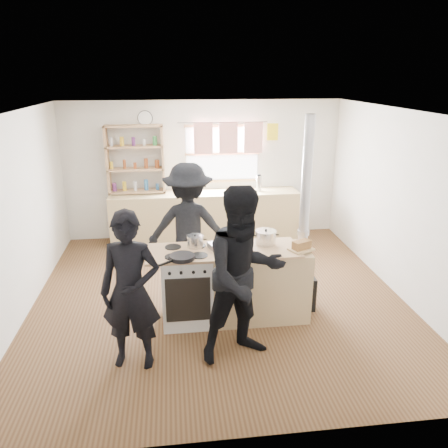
{
  "coord_description": "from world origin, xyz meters",
  "views": [
    {
      "loc": [
        -0.58,
        -5.37,
        2.95
      ],
      "look_at": [
        0.06,
        -0.1,
        1.1
      ],
      "focal_mm": 35.0,
      "sensor_mm": 36.0,
      "label": 1
    }
  ],
  "objects_px": {
    "thermos": "(259,183)",
    "stockpot_stove": "(195,241)",
    "cooking_island": "(235,284)",
    "flue_heater": "(301,261)",
    "roast_tray": "(225,246)",
    "stockpot_counter": "(266,237)",
    "person_near_right": "(244,276)",
    "skillet_greens": "(182,257)",
    "bread_board": "(302,246)",
    "person_near_left": "(131,292)",
    "person_far": "(189,228)"
  },
  "relations": [
    {
      "from": "stockpot_stove",
      "to": "person_near_right",
      "type": "bearing_deg",
      "value": -63.63
    },
    {
      "from": "person_near_right",
      "to": "thermos",
      "type": "bearing_deg",
      "value": 59.42
    },
    {
      "from": "thermos",
      "to": "skillet_greens",
      "type": "height_order",
      "value": "thermos"
    },
    {
      "from": "roast_tray",
      "to": "stockpot_stove",
      "type": "bearing_deg",
      "value": 165.69
    },
    {
      "from": "flue_heater",
      "to": "person_near_left",
      "type": "distance_m",
      "value": 2.28
    },
    {
      "from": "cooking_island",
      "to": "flue_heater",
      "type": "relative_size",
      "value": 0.79
    },
    {
      "from": "bread_board",
      "to": "skillet_greens",
      "type": "bearing_deg",
      "value": -176.31
    },
    {
      "from": "thermos",
      "to": "roast_tray",
      "type": "relative_size",
      "value": 0.69
    },
    {
      "from": "cooking_island",
      "to": "bread_board",
      "type": "distance_m",
      "value": 0.95
    },
    {
      "from": "stockpot_stove",
      "to": "person_far",
      "type": "relative_size",
      "value": 0.11
    },
    {
      "from": "thermos",
      "to": "stockpot_counter",
      "type": "relative_size",
      "value": 1.11
    },
    {
      "from": "cooking_island",
      "to": "person_near_right",
      "type": "bearing_deg",
      "value": -91.47
    },
    {
      "from": "cooking_island",
      "to": "skillet_greens",
      "type": "xyz_separation_m",
      "value": [
        -0.65,
        -0.22,
        0.49
      ]
    },
    {
      "from": "skillet_greens",
      "to": "person_near_left",
      "type": "relative_size",
      "value": 0.24
    },
    {
      "from": "stockpot_counter",
      "to": "person_far",
      "type": "xyz_separation_m",
      "value": [
        -0.92,
        0.78,
        -0.11
      ]
    },
    {
      "from": "skillet_greens",
      "to": "person_far",
      "type": "relative_size",
      "value": 0.22
    },
    {
      "from": "flue_heater",
      "to": "stockpot_counter",
      "type": "bearing_deg",
      "value": -177.05
    },
    {
      "from": "cooking_island",
      "to": "stockpot_counter",
      "type": "distance_m",
      "value": 0.69
    },
    {
      "from": "stockpot_stove",
      "to": "bread_board",
      "type": "height_order",
      "value": "stockpot_stove"
    },
    {
      "from": "cooking_island",
      "to": "roast_tray",
      "type": "relative_size",
      "value": 4.69
    },
    {
      "from": "thermos",
      "to": "person_near_left",
      "type": "relative_size",
      "value": 0.17
    },
    {
      "from": "roast_tray",
      "to": "person_near_left",
      "type": "bearing_deg",
      "value": -142.04
    },
    {
      "from": "skillet_greens",
      "to": "person_near_left",
      "type": "bearing_deg",
      "value": -133.51
    },
    {
      "from": "skillet_greens",
      "to": "bread_board",
      "type": "height_order",
      "value": "bread_board"
    },
    {
      "from": "roast_tray",
      "to": "stockpot_counter",
      "type": "distance_m",
      "value": 0.53
    },
    {
      "from": "bread_board",
      "to": "thermos",
      "type": "bearing_deg",
      "value": 88.88
    },
    {
      "from": "cooking_island",
      "to": "roast_tray",
      "type": "bearing_deg",
      "value": 161.93
    },
    {
      "from": "thermos",
      "to": "flue_heater",
      "type": "relative_size",
      "value": 0.12
    },
    {
      "from": "stockpot_counter",
      "to": "person_far",
      "type": "bearing_deg",
      "value": 139.69
    },
    {
      "from": "bread_board",
      "to": "flue_heater",
      "type": "distance_m",
      "value": 0.44
    },
    {
      "from": "roast_tray",
      "to": "flue_heater",
      "type": "height_order",
      "value": "flue_heater"
    },
    {
      "from": "cooking_island",
      "to": "person_near_right",
      "type": "relative_size",
      "value": 1.03
    },
    {
      "from": "person_near_left",
      "to": "person_far",
      "type": "relative_size",
      "value": 0.94
    },
    {
      "from": "roast_tray",
      "to": "stockpot_counter",
      "type": "xyz_separation_m",
      "value": [
        0.52,
        0.09,
        0.05
      ]
    },
    {
      "from": "skillet_greens",
      "to": "person_near_right",
      "type": "distance_m",
      "value": 0.84
    },
    {
      "from": "stockpot_counter",
      "to": "skillet_greens",
      "type": "bearing_deg",
      "value": -161.68
    },
    {
      "from": "cooking_island",
      "to": "bread_board",
      "type": "height_order",
      "value": "bread_board"
    },
    {
      "from": "skillet_greens",
      "to": "thermos",
      "type": "bearing_deg",
      "value": 63.56
    },
    {
      "from": "person_near_left",
      "to": "person_near_right",
      "type": "distance_m",
      "value": 1.17
    },
    {
      "from": "stockpot_counter",
      "to": "person_near_left",
      "type": "bearing_deg",
      "value": -150.0
    },
    {
      "from": "stockpot_stove",
      "to": "person_near_right",
      "type": "distance_m",
      "value": 1.02
    },
    {
      "from": "roast_tray",
      "to": "flue_heater",
      "type": "distance_m",
      "value": 1.06
    },
    {
      "from": "stockpot_stove",
      "to": "person_near_left",
      "type": "distance_m",
      "value": 1.17
    },
    {
      "from": "flue_heater",
      "to": "person_far",
      "type": "height_order",
      "value": "flue_heater"
    },
    {
      "from": "roast_tray",
      "to": "stockpot_stove",
      "type": "xyz_separation_m",
      "value": [
        -0.35,
        0.09,
        0.04
      ]
    },
    {
      "from": "thermos",
      "to": "stockpot_stove",
      "type": "bearing_deg",
      "value": -116.48
    },
    {
      "from": "stockpot_stove",
      "to": "person_far",
      "type": "bearing_deg",
      "value": 93.29
    },
    {
      "from": "flue_heater",
      "to": "person_near_right",
      "type": "bearing_deg",
      "value": -134.04
    },
    {
      "from": "thermos",
      "to": "flue_heater",
      "type": "xyz_separation_m",
      "value": [
        0.04,
        -2.62,
        -0.38
      ]
    },
    {
      "from": "cooking_island",
      "to": "skillet_greens",
      "type": "distance_m",
      "value": 0.84
    }
  ]
}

